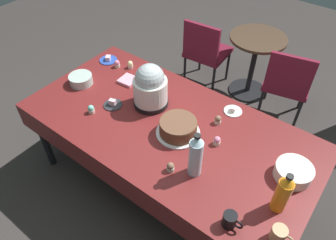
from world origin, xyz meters
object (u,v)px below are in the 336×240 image
object	(u,v)px
potluck_table	(168,131)
dessert_plate_white	(233,110)
cupcake_lemon	(91,109)
glass_salad_bowl	(81,79)
cupcake_rose	(117,64)
dessert_plate_charcoal	(113,104)
slow_cooker	(150,87)
maroon_chair_right	(288,81)
cupcake_berry	(217,141)
soda_bottle_water	(196,156)
cupcake_vanilla	(218,120)
cupcake_cocoa	(170,167)
frosted_layer_cake	(178,128)
coffee_mug_tan	(279,234)
round_cafe_table	(255,55)
ceramic_snack_bowl	(293,172)
soda_bottle_orange_juice	(283,193)
cupcake_mint	(130,65)
maroon_chair_left	(205,50)
dessert_plate_cobalt	(108,59)
coffee_mug_black	(230,220)

from	to	relation	value
potluck_table	dessert_plate_white	world-z (taller)	dessert_plate_white
cupcake_lemon	glass_salad_bowl	bearing A→B (deg)	149.32
cupcake_rose	cupcake_lemon	xyz separation A→B (m)	(0.27, -0.56, 0.00)
potluck_table	dessert_plate_charcoal	xyz separation A→B (m)	(-0.48, -0.09, 0.07)
potluck_table	slow_cooker	world-z (taller)	slow_cooker
glass_salad_bowl	maroon_chair_right	bearing A→B (deg)	48.12
cupcake_berry	soda_bottle_water	xyz separation A→B (m)	(0.01, -0.29, 0.13)
cupcake_rose	soda_bottle_water	distance (m)	1.34
dessert_plate_charcoal	cupcake_vanilla	world-z (taller)	cupcake_vanilla
cupcake_lemon	cupcake_cocoa	world-z (taller)	same
frosted_layer_cake	slow_cooker	world-z (taller)	slow_cooker
dessert_plate_white	coffee_mug_tan	distance (m)	1.03
dessert_plate_white	maroon_chair_right	distance (m)	1.03
frosted_layer_cake	round_cafe_table	bearing A→B (deg)	95.46
ceramic_snack_bowl	soda_bottle_orange_juice	xyz separation A→B (m)	(0.01, -0.27, 0.10)
dessert_plate_white	cupcake_berry	world-z (taller)	cupcake_berry
glass_salad_bowl	soda_bottle_orange_juice	world-z (taller)	soda_bottle_orange_juice
cupcake_berry	cupcake_lemon	bearing A→B (deg)	-162.12
dessert_plate_white	cupcake_cocoa	world-z (taller)	cupcake_cocoa
cupcake_mint	cupcake_lemon	bearing A→B (deg)	-75.25
frosted_layer_cake	cupcake_rose	bearing A→B (deg)	159.79
maroon_chair_right	round_cafe_table	size ratio (longest dim) A/B	1.18
slow_cooker	ceramic_snack_bowl	xyz separation A→B (m)	(1.15, 0.00, -0.13)
cupcake_vanilla	dessert_plate_white	bearing A→B (deg)	80.68
ceramic_snack_bowl	cupcake_lemon	xyz separation A→B (m)	(-1.45, -0.36, -0.01)
slow_cooker	glass_salad_bowl	distance (m)	0.67
frosted_layer_cake	maroon_chair_left	distance (m)	1.61
slow_cooker	frosted_layer_cake	bearing A→B (deg)	-20.07
dessert_plate_charcoal	coffee_mug_tan	size ratio (longest dim) A/B	1.17
cupcake_vanilla	dessert_plate_cobalt	bearing A→B (deg)	175.29
potluck_table	coffee_mug_tan	distance (m)	1.06
dessert_plate_cobalt	cupcake_mint	xyz separation A→B (m)	(0.24, 0.04, 0.02)
potluck_table	cupcake_mint	world-z (taller)	cupcake_mint
dessert_plate_charcoal	cupcake_rose	bearing A→B (deg)	129.88
maroon_chair_left	dessert_plate_cobalt	bearing A→B (deg)	-110.99
potluck_table	dessert_plate_white	bearing A→B (deg)	53.54
round_cafe_table	cupcake_cocoa	bearing A→B (deg)	-80.90
cupcake_rose	soda_bottle_orange_juice	distance (m)	1.80
coffee_mug_black	round_cafe_table	distance (m)	2.23
dessert_plate_white	maroon_chair_left	xyz separation A→B (m)	(-0.85, 0.99, -0.27)
dessert_plate_cobalt	cupcake_mint	size ratio (longest dim) A/B	2.43
cupcake_mint	cupcake_vanilla	xyz separation A→B (m)	(0.99, -0.14, 0.00)
cupcake_mint	cupcake_vanilla	size ratio (longest dim) A/B	1.00
glass_salad_bowl	dessert_plate_charcoal	bearing A→B (deg)	-5.93
maroon_chair_left	cupcake_rose	bearing A→B (deg)	-103.92
soda_bottle_water	maroon_chair_right	bearing A→B (deg)	89.19
frosted_layer_cake	maroon_chair_left	world-z (taller)	frosted_layer_cake
soda_bottle_orange_juice	maroon_chair_left	world-z (taller)	soda_bottle_orange_juice
glass_salad_bowl	coffee_mug_tan	xyz separation A→B (m)	(1.89, -0.30, 0.01)
ceramic_snack_bowl	dessert_plate_charcoal	distance (m)	1.40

